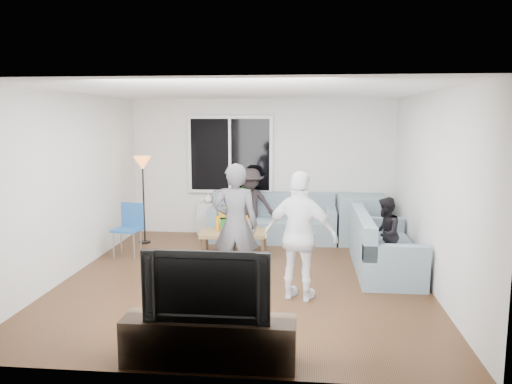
# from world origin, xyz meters

# --- Properties ---
(floor) EXTENTS (5.00, 5.50, 0.04)m
(floor) POSITION_xyz_m (0.00, 0.00, -0.02)
(floor) COLOR #56351C
(floor) RESTS_ON ground
(ceiling) EXTENTS (5.00, 5.50, 0.04)m
(ceiling) POSITION_xyz_m (0.00, 0.00, 2.62)
(ceiling) COLOR white
(ceiling) RESTS_ON ground
(wall_back) EXTENTS (5.00, 0.04, 2.60)m
(wall_back) POSITION_xyz_m (0.00, 2.77, 1.30)
(wall_back) COLOR silver
(wall_back) RESTS_ON ground
(wall_front) EXTENTS (5.00, 0.04, 2.60)m
(wall_front) POSITION_xyz_m (0.00, -2.77, 1.30)
(wall_front) COLOR silver
(wall_front) RESTS_ON ground
(wall_left) EXTENTS (0.04, 5.50, 2.60)m
(wall_left) POSITION_xyz_m (-2.52, 0.00, 1.30)
(wall_left) COLOR silver
(wall_left) RESTS_ON ground
(wall_right) EXTENTS (0.04, 5.50, 2.60)m
(wall_right) POSITION_xyz_m (2.52, 0.00, 1.30)
(wall_right) COLOR silver
(wall_right) RESTS_ON ground
(window_frame) EXTENTS (1.62, 0.06, 1.47)m
(window_frame) POSITION_xyz_m (-0.60, 2.69, 1.55)
(window_frame) COLOR white
(window_frame) RESTS_ON wall_back
(window_glass) EXTENTS (1.50, 0.02, 1.35)m
(window_glass) POSITION_xyz_m (-0.60, 2.65, 1.55)
(window_glass) COLOR black
(window_glass) RESTS_ON window_frame
(window_mullion) EXTENTS (0.05, 0.03, 1.35)m
(window_mullion) POSITION_xyz_m (-0.60, 2.64, 1.55)
(window_mullion) COLOR white
(window_mullion) RESTS_ON window_frame
(radiator) EXTENTS (1.30, 0.12, 0.62)m
(radiator) POSITION_xyz_m (-0.60, 2.65, 0.31)
(radiator) COLOR silver
(radiator) RESTS_ON floor
(potted_plant) EXTENTS (0.22, 0.19, 0.36)m
(potted_plant) POSITION_xyz_m (-0.36, 2.62, 0.80)
(potted_plant) COLOR #265A24
(potted_plant) RESTS_ON radiator
(vase) EXTENTS (0.21, 0.21, 0.18)m
(vase) POSITION_xyz_m (-1.03, 2.62, 0.71)
(vase) COLOR white
(vase) RESTS_ON radiator
(sofa_back_section) EXTENTS (2.30, 0.85, 0.85)m
(sofa_back_section) POSITION_xyz_m (0.24, 2.27, 0.42)
(sofa_back_section) COLOR slate
(sofa_back_section) RESTS_ON floor
(sofa_right_section) EXTENTS (2.00, 0.85, 0.85)m
(sofa_right_section) POSITION_xyz_m (2.02, 0.57, 0.42)
(sofa_right_section) COLOR slate
(sofa_right_section) RESTS_ON floor
(sofa_corner) EXTENTS (0.85, 0.85, 0.85)m
(sofa_corner) POSITION_xyz_m (1.85, 2.27, 0.42)
(sofa_corner) COLOR slate
(sofa_corner) RESTS_ON floor
(cushion_yellow) EXTENTS (0.45, 0.41, 0.14)m
(cushion_yellow) POSITION_xyz_m (-0.76, 2.25, 0.51)
(cushion_yellow) COLOR orange
(cushion_yellow) RESTS_ON sofa_back_section
(cushion_red) EXTENTS (0.46, 0.43, 0.13)m
(cushion_red) POSITION_xyz_m (-0.45, 2.33, 0.51)
(cushion_red) COLOR maroon
(cushion_red) RESTS_ON sofa_back_section
(coffee_table) EXTENTS (1.16, 0.73, 0.40)m
(coffee_table) POSITION_xyz_m (-0.33, 1.20, 0.20)
(coffee_table) COLOR olive
(coffee_table) RESTS_ON floor
(pitcher) EXTENTS (0.17, 0.17, 0.17)m
(pitcher) POSITION_xyz_m (-0.45, 1.21, 0.49)
(pitcher) COLOR #9B1C3D
(pitcher) RESTS_ON coffee_table
(side_chair) EXTENTS (0.47, 0.47, 0.86)m
(side_chair) POSITION_xyz_m (-2.05, 0.96, 0.43)
(side_chair) COLOR #24589C
(side_chair) RESTS_ON floor
(floor_lamp) EXTENTS (0.32, 0.32, 1.56)m
(floor_lamp) POSITION_xyz_m (-2.05, 1.85, 0.78)
(floor_lamp) COLOR orange
(floor_lamp) RESTS_ON floor
(player_left) EXTENTS (0.62, 0.42, 1.67)m
(player_left) POSITION_xyz_m (-0.08, -0.30, 0.83)
(player_left) COLOR #454449
(player_left) RESTS_ON floor
(player_right) EXTENTS (1.02, 0.67, 1.61)m
(player_right) POSITION_xyz_m (0.78, -0.73, 0.81)
(player_right) COLOR white
(player_right) RESTS_ON floor
(spectator_right) EXTENTS (0.54, 0.62, 1.10)m
(spectator_right) POSITION_xyz_m (2.02, 0.62, 0.55)
(spectator_right) COLOR black
(spectator_right) RESTS_ON floor
(spectator_back) EXTENTS (0.91, 0.59, 1.33)m
(spectator_back) POSITION_xyz_m (-0.17, 2.30, 0.66)
(spectator_back) COLOR black
(spectator_back) RESTS_ON floor
(tv_console) EXTENTS (1.60, 0.40, 0.44)m
(tv_console) POSITION_xyz_m (-0.03, -2.50, 0.22)
(tv_console) COLOR #312518
(tv_console) RESTS_ON floor
(television) EXTENTS (1.15, 0.15, 0.66)m
(television) POSITION_xyz_m (-0.03, -2.50, 0.77)
(television) COLOR black
(television) RESTS_ON tv_console
(bottle_e) EXTENTS (0.07, 0.07, 0.22)m
(bottle_e) POSITION_xyz_m (-0.02, 1.35, 0.51)
(bottle_e) COLOR black
(bottle_e) RESTS_ON coffee_table
(bottle_b) EXTENTS (0.08, 0.08, 0.21)m
(bottle_b) POSITION_xyz_m (-0.49, 1.12, 0.50)
(bottle_b) COLOR #18861B
(bottle_b) RESTS_ON coffee_table
(bottle_a) EXTENTS (0.07, 0.07, 0.24)m
(bottle_a) POSITION_xyz_m (-0.60, 1.26, 0.52)
(bottle_a) COLOR #F4A10E
(bottle_a) RESTS_ON coffee_table
(bottle_d) EXTENTS (0.07, 0.07, 0.27)m
(bottle_d) POSITION_xyz_m (-0.12, 1.17, 0.53)
(bottle_d) COLOR orange
(bottle_d) RESTS_ON coffee_table
(bottle_c) EXTENTS (0.07, 0.07, 0.20)m
(bottle_c) POSITION_xyz_m (-0.29, 1.34, 0.50)
(bottle_c) COLOR black
(bottle_c) RESTS_ON coffee_table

